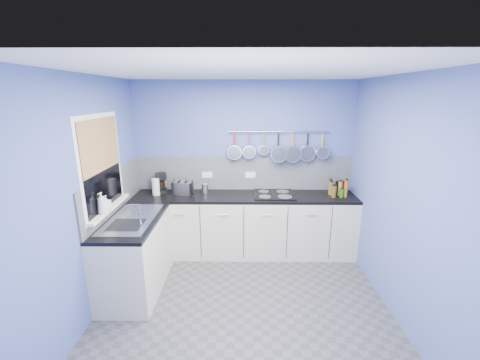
{
  "coord_description": "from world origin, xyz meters",
  "views": [
    {
      "loc": [
        -0.01,
        -3.02,
        2.29
      ],
      "look_at": [
        -0.05,
        0.75,
        1.25
      ],
      "focal_mm": 23.11,
      "sensor_mm": 36.0,
      "label": 1
    }
  ],
  "objects_px": {
    "hob": "(274,194)",
    "soap_bottle_a": "(102,203)",
    "paper_towel": "(156,187)",
    "coffee_maker": "(161,183)",
    "canister": "(205,188)",
    "toaster": "(183,188)",
    "soap_bottle_b": "(106,203)"
  },
  "relations": [
    {
      "from": "coffee_maker",
      "to": "soap_bottle_a",
      "type": "bearing_deg",
      "value": -122.64
    },
    {
      "from": "coffee_maker",
      "to": "paper_towel",
      "type": "bearing_deg",
      "value": -129.63
    },
    {
      "from": "toaster",
      "to": "paper_towel",
      "type": "bearing_deg",
      "value": -154.08
    },
    {
      "from": "toaster",
      "to": "hob",
      "type": "bearing_deg",
      "value": 16.96
    },
    {
      "from": "canister",
      "to": "toaster",
      "type": "bearing_deg",
      "value": -171.58
    },
    {
      "from": "canister",
      "to": "hob",
      "type": "height_order",
      "value": "canister"
    },
    {
      "from": "paper_towel",
      "to": "toaster",
      "type": "height_order",
      "value": "paper_towel"
    },
    {
      "from": "hob",
      "to": "paper_towel",
      "type": "bearing_deg",
      "value": -179.32
    },
    {
      "from": "toaster",
      "to": "canister",
      "type": "xyz_separation_m",
      "value": [
        0.31,
        0.05,
        -0.02
      ]
    },
    {
      "from": "soap_bottle_a",
      "to": "hob",
      "type": "distance_m",
      "value": 2.28
    },
    {
      "from": "paper_towel",
      "to": "canister",
      "type": "height_order",
      "value": "paper_towel"
    },
    {
      "from": "hob",
      "to": "soap_bottle_a",
      "type": "bearing_deg",
      "value": -150.14
    },
    {
      "from": "hob",
      "to": "coffee_maker",
      "type": "bearing_deg",
      "value": 176.74
    },
    {
      "from": "soap_bottle_a",
      "to": "hob",
      "type": "bearing_deg",
      "value": 29.86
    },
    {
      "from": "coffee_maker",
      "to": "canister",
      "type": "distance_m",
      "value": 0.65
    },
    {
      "from": "soap_bottle_b",
      "to": "paper_towel",
      "type": "height_order",
      "value": "soap_bottle_b"
    },
    {
      "from": "soap_bottle_a",
      "to": "toaster",
      "type": "height_order",
      "value": "soap_bottle_a"
    },
    {
      "from": "soap_bottle_a",
      "to": "paper_towel",
      "type": "xyz_separation_m",
      "value": [
        0.27,
        1.11,
        -0.15
      ]
    },
    {
      "from": "paper_towel",
      "to": "coffee_maker",
      "type": "relative_size",
      "value": 0.83
    },
    {
      "from": "soap_bottle_a",
      "to": "soap_bottle_b",
      "type": "distance_m",
      "value": 0.11
    },
    {
      "from": "toaster",
      "to": "soap_bottle_b",
      "type": "bearing_deg",
      "value": -103.09
    },
    {
      "from": "paper_towel",
      "to": "soap_bottle_b",
      "type": "bearing_deg",
      "value": -104.88
    },
    {
      "from": "canister",
      "to": "hob",
      "type": "xyz_separation_m",
      "value": [
        1.01,
        -0.08,
        -0.06
      ]
    },
    {
      "from": "paper_towel",
      "to": "coffee_maker",
      "type": "xyz_separation_m",
      "value": [
        0.04,
        0.11,
        0.02
      ]
    },
    {
      "from": "soap_bottle_b",
      "to": "toaster",
      "type": "xyz_separation_m",
      "value": [
        0.65,
        1.06,
        -0.15
      ]
    },
    {
      "from": "toaster",
      "to": "hob",
      "type": "relative_size",
      "value": 0.48
    },
    {
      "from": "paper_towel",
      "to": "hob",
      "type": "height_order",
      "value": "paper_towel"
    },
    {
      "from": "soap_bottle_b",
      "to": "soap_bottle_a",
      "type": "bearing_deg",
      "value": -90.0
    },
    {
      "from": "paper_towel",
      "to": "canister",
      "type": "distance_m",
      "value": 0.7
    },
    {
      "from": "coffee_maker",
      "to": "soap_bottle_b",
      "type": "bearing_deg",
      "value": -123.86
    },
    {
      "from": "coffee_maker",
      "to": "hob",
      "type": "relative_size",
      "value": 0.49
    },
    {
      "from": "soap_bottle_a",
      "to": "soap_bottle_b",
      "type": "height_order",
      "value": "soap_bottle_a"
    }
  ]
}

